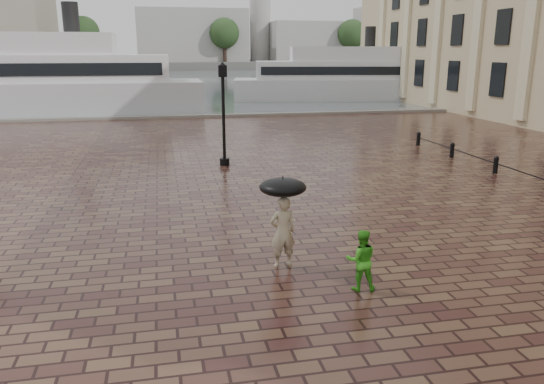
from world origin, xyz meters
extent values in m
plane|color=#331917|center=(0.00, 0.00, 0.00)|extent=(300.00, 300.00, 0.00)
plane|color=#4E575F|center=(0.00, 92.00, 0.00)|extent=(240.00, 240.00, 0.00)
cube|color=slate|center=(0.00, 32.00, 0.00)|extent=(80.00, 0.60, 0.30)
cube|color=#4C4C47|center=(0.00, 160.00, 1.00)|extent=(300.00, 60.00, 2.00)
cube|color=#9C9A94|center=(10.00, 150.00, 9.00)|extent=(30.00, 22.00, 14.00)
cube|color=#9C9A94|center=(45.00, 150.00, 7.50)|extent=(25.00, 22.00, 11.00)
cube|color=#9C9A94|center=(80.00, 150.00, 10.00)|extent=(35.00, 22.00, 16.00)
cylinder|color=#9C9A94|center=(30.00, 150.00, 12.00)|extent=(6.00, 6.00, 20.00)
cylinder|color=#2D2119|center=(-18.00, 138.00, 4.00)|extent=(1.00, 1.00, 8.00)
sphere|color=#1F391A|center=(-18.00, 138.00, 9.50)|extent=(8.00, 8.00, 8.00)
cylinder|color=#2D2119|center=(18.00, 138.00, 4.00)|extent=(1.00, 1.00, 8.00)
sphere|color=#1F391A|center=(18.00, 138.00, 9.50)|extent=(8.00, 8.00, 8.00)
cylinder|color=#2D2119|center=(54.00, 138.00, 4.00)|extent=(1.00, 1.00, 8.00)
sphere|color=#1F391A|center=(54.00, 138.00, 9.50)|extent=(8.00, 8.00, 8.00)
cylinder|color=#2D2119|center=(90.00, 138.00, 4.00)|extent=(1.00, 1.00, 8.00)
sphere|color=#1F391A|center=(90.00, 138.00, 9.50)|extent=(8.00, 8.00, 8.00)
cylinder|color=black|center=(14.00, 10.00, 0.30)|extent=(0.20, 0.20, 0.60)
sphere|color=black|center=(14.00, 10.00, 0.62)|extent=(0.22, 0.22, 0.22)
cylinder|color=black|center=(14.00, 13.50, 0.30)|extent=(0.20, 0.20, 0.60)
sphere|color=black|center=(14.00, 13.50, 0.62)|extent=(0.22, 0.22, 0.22)
cylinder|color=black|center=(14.00, 17.00, 0.30)|extent=(0.20, 0.20, 0.60)
sphere|color=black|center=(14.00, 17.00, 0.62)|extent=(0.22, 0.22, 0.22)
cylinder|color=black|center=(3.00, 14.00, 0.15)|extent=(0.44, 0.44, 0.30)
cylinder|color=black|center=(3.00, 14.00, 2.00)|extent=(0.14, 0.14, 4.00)
cube|color=black|center=(3.00, 14.00, 4.15)|extent=(0.35, 0.35, 0.50)
sphere|color=beige|center=(3.00, 14.00, 4.15)|extent=(0.28, 0.28, 0.28)
imported|color=tan|center=(2.97, 2.10, 0.87)|extent=(0.68, 0.49, 1.73)
imported|color=green|center=(4.33, 0.50, 0.68)|extent=(0.75, 0.63, 1.36)
cube|color=silver|center=(-9.52, 37.00, 1.27)|extent=(26.59, 6.53, 2.55)
cube|color=silver|center=(-9.52, 37.00, 3.61)|extent=(21.28, 5.65, 2.12)
cube|color=silver|center=(-9.52, 37.00, 5.52)|extent=(12.78, 4.96, 1.70)
cylinder|color=black|center=(-6.33, 36.98, 7.44)|extent=(1.27, 1.27, 2.55)
cube|color=black|center=(-9.53, 34.18, 3.61)|extent=(20.18, 0.22, 0.96)
cube|color=black|center=(-9.50, 39.82, 3.61)|extent=(20.18, 0.22, 0.96)
cube|color=silver|center=(18.98, 44.11, 1.08)|extent=(23.06, 9.14, 2.16)
cube|color=silver|center=(18.98, 44.11, 3.06)|extent=(18.51, 7.67, 1.80)
cube|color=silver|center=(18.98, 44.11, 4.67)|extent=(11.33, 5.91, 1.44)
cylinder|color=black|center=(21.64, 43.65, 6.29)|extent=(1.08, 1.08, 2.16)
cube|color=black|center=(18.58, 41.77, 3.06)|extent=(16.85, 3.01, 0.81)
cube|color=black|center=(19.39, 46.46, 3.06)|extent=(16.85, 3.01, 0.81)
cylinder|color=black|center=(2.97, 2.10, 1.47)|extent=(0.02, 0.02, 0.95)
ellipsoid|color=black|center=(2.97, 2.10, 1.96)|extent=(1.10, 1.10, 0.39)
camera|label=1|loc=(0.31, -9.46, 5.02)|focal=35.00mm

